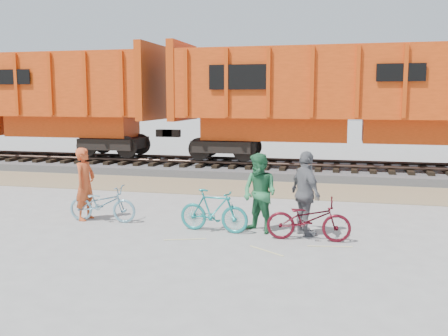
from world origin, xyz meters
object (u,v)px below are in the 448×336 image
at_px(bicycle_blue, 102,204).
at_px(person_solo, 85,184).
at_px(bicycle_maroon, 308,219).
at_px(person_woman, 306,194).
at_px(hopper_car_left, 9,98).
at_px(person_man, 260,193).
at_px(bicycle_teal, 214,211).
at_px(hopper_car_center, 356,97).

height_order(bicycle_blue, person_solo, person_solo).
height_order(bicycle_maroon, person_woman, person_woman).
bearing_deg(person_solo, hopper_car_left, 48.42).
bearing_deg(person_man, bicycle_maroon, 10.34).
xyz_separation_m(bicycle_teal, person_woman, (2.01, 0.19, 0.44)).
bearing_deg(hopper_car_center, person_solo, -126.95).
bearing_deg(bicycle_maroon, person_solo, 81.71).
bearing_deg(hopper_car_center, bicycle_maroon, -96.52).
relative_size(bicycle_maroon, person_solo, 0.98).
bearing_deg(hopper_car_center, bicycle_teal, -109.28).
distance_m(hopper_car_center, bicycle_maroon, 9.66).
distance_m(bicycle_teal, bicycle_maroon, 2.12).
bearing_deg(bicycle_blue, hopper_car_center, -36.80).
bearing_deg(hopper_car_left, bicycle_blue, -44.33).
distance_m(bicycle_blue, person_man, 3.88).
bearing_deg(bicycle_maroon, bicycle_teal, 82.20).
relative_size(bicycle_maroon, person_man, 0.99).
bearing_deg(bicycle_maroon, person_woman, 11.84).
height_order(hopper_car_center, bicycle_blue, hopper_car_center).
bearing_deg(person_man, bicycle_blue, -150.61).
height_order(hopper_car_left, person_solo, hopper_car_left).
xyz_separation_m(bicycle_maroon, person_man, (-1.11, 0.41, 0.43)).
xyz_separation_m(hopper_car_center, person_solo, (-6.52, -8.67, -2.12)).
relative_size(hopper_car_center, bicycle_teal, 8.76).
height_order(hopper_car_center, person_woman, hopper_car_center).
distance_m(hopper_car_center, person_solo, 11.05).
bearing_deg(person_man, hopper_car_center, 106.77).
relative_size(hopper_car_center, person_man, 7.91).
bearing_deg(bicycle_maroon, hopper_car_left, 54.23).
height_order(bicycle_maroon, person_solo, person_solo).
bearing_deg(person_solo, bicycle_maroon, -92.03).
height_order(bicycle_blue, bicycle_maroon, bicycle_maroon).
bearing_deg(hopper_car_center, person_man, -103.75).
distance_m(person_solo, person_woman, 5.37).
distance_m(hopper_car_left, bicycle_blue, 12.81).
bearing_deg(hopper_car_left, hopper_car_center, 0.00).
relative_size(hopper_car_center, bicycle_maroon, 8.01).
distance_m(hopper_car_left, person_woman, 16.56).
distance_m(hopper_car_left, bicycle_maroon, 16.93).
xyz_separation_m(bicycle_teal, bicycle_maroon, (2.11, -0.21, -0.02)).
distance_m(bicycle_maroon, person_solo, 5.51).
distance_m(hopper_car_center, person_man, 9.35).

